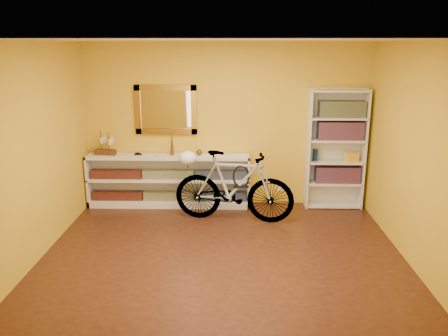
{
  "coord_description": "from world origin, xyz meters",
  "views": [
    {
      "loc": [
        0.14,
        -5.15,
        2.57
      ],
      "look_at": [
        0.0,
        0.7,
        0.95
      ],
      "focal_mm": 36.36,
      "sensor_mm": 36.0,
      "label": 1
    }
  ],
  "objects_px": {
    "console_unit": "(169,181)",
    "bicycle": "(234,186)",
    "helmet": "(188,158)",
    "bookcase": "(336,149)"
  },
  "relations": [
    {
      "from": "console_unit",
      "to": "bicycle",
      "type": "height_order",
      "value": "bicycle"
    },
    {
      "from": "bicycle",
      "to": "console_unit",
      "type": "bearing_deg",
      "value": 68.12
    },
    {
      "from": "bicycle",
      "to": "helmet",
      "type": "distance_m",
      "value": 0.8
    },
    {
      "from": "bookcase",
      "to": "helmet",
      "type": "bearing_deg",
      "value": -166.67
    },
    {
      "from": "console_unit",
      "to": "bicycle",
      "type": "xyz_separation_m",
      "value": [
        1.05,
        -0.62,
        0.11
      ]
    },
    {
      "from": "bicycle",
      "to": "helmet",
      "type": "relative_size",
      "value": 6.87
    },
    {
      "from": "helmet",
      "to": "bookcase",
      "type": "bearing_deg",
      "value": 13.33
    },
    {
      "from": "console_unit",
      "to": "bicycle",
      "type": "relative_size",
      "value": 1.44
    },
    {
      "from": "bookcase",
      "to": "console_unit",
      "type": "bearing_deg",
      "value": -179.46
    },
    {
      "from": "console_unit",
      "to": "helmet",
      "type": "height_order",
      "value": "helmet"
    }
  ]
}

